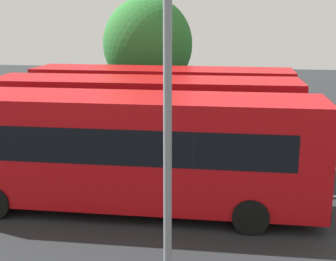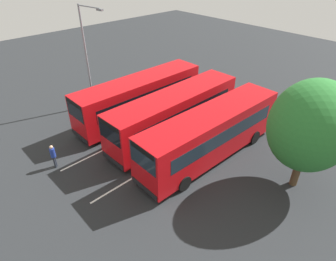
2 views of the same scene
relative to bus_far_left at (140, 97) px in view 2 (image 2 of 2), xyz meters
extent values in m
plane|color=#232628|center=(0.51, 3.69, -1.88)|extent=(72.91, 72.91, 0.00)
cube|color=#B70C11|center=(-0.03, 0.00, 0.01)|extent=(11.28, 2.52, 3.09)
cube|color=black|center=(5.56, 0.03, 0.84)|extent=(0.13, 2.17, 1.30)
cube|color=black|center=(-0.04, 1.20, 0.38)|extent=(9.47, 0.13, 0.99)
cube|color=black|center=(-0.02, -1.20, 0.38)|extent=(9.47, 0.13, 0.99)
cube|color=black|center=(5.58, 0.03, 1.37)|extent=(0.11, 1.97, 0.32)
cube|color=black|center=(5.59, 0.03, -1.32)|extent=(0.11, 2.27, 0.36)
cylinder|color=black|center=(3.57, 1.19, -1.39)|extent=(0.98, 0.29, 0.98)
cylinder|color=black|center=(3.58, -1.15, -1.39)|extent=(0.98, 0.29, 0.98)
cylinder|color=black|center=(-3.64, 1.15, -1.39)|extent=(0.98, 0.29, 0.98)
cylinder|color=black|center=(-3.63, -1.19, -1.39)|extent=(0.98, 0.29, 0.98)
cube|color=#B70C11|center=(-0.23, 3.86, 0.01)|extent=(11.32, 2.72, 3.09)
cube|color=black|center=(5.36, 3.99, 0.84)|extent=(0.17, 2.17, 1.30)
cube|color=black|center=(-0.26, 5.07, 0.38)|extent=(9.46, 0.30, 0.99)
cube|color=black|center=(-0.20, 2.66, 0.38)|extent=(9.46, 0.30, 0.99)
cube|color=black|center=(5.38, 3.99, 1.37)|extent=(0.15, 1.97, 0.32)
cube|color=black|center=(5.39, 3.99, -1.32)|extent=(0.15, 2.27, 0.36)
cylinder|color=black|center=(3.35, 5.12, -1.39)|extent=(0.99, 0.30, 0.98)
cylinder|color=black|center=(3.40, 2.77, -1.39)|extent=(0.99, 0.30, 0.98)
cylinder|color=black|center=(-3.86, 4.95, -1.39)|extent=(0.99, 0.30, 0.98)
cylinder|color=black|center=(-3.81, 2.61, -1.39)|extent=(0.99, 0.30, 0.98)
cube|color=#B70C11|center=(-0.14, 7.41, 0.01)|extent=(11.30, 2.60, 3.09)
cube|color=#19232D|center=(5.45, 7.34, 0.84)|extent=(0.15, 2.17, 1.30)
cube|color=#19232D|center=(-0.12, 8.61, 0.38)|extent=(9.47, 0.20, 0.99)
cube|color=#19232D|center=(-0.15, 6.21, 0.38)|extent=(9.47, 0.20, 0.99)
cube|color=black|center=(5.47, 7.34, 1.37)|extent=(0.12, 1.97, 0.32)
cube|color=black|center=(5.48, 7.34, -1.32)|extent=(0.13, 2.27, 0.36)
cylinder|color=black|center=(3.48, 8.54, -1.39)|extent=(0.98, 0.29, 0.98)
cylinder|color=black|center=(3.45, 6.19, -1.39)|extent=(0.98, 0.29, 0.98)
cylinder|color=black|center=(-3.73, 8.63, -1.39)|extent=(0.98, 0.29, 0.98)
cylinder|color=black|center=(-3.76, 6.28, -1.39)|extent=(0.98, 0.29, 0.98)
cylinder|color=#232833|center=(8.09, 1.30, -1.47)|extent=(0.13, 0.13, 0.82)
cylinder|color=#232833|center=(8.19, 1.42, -1.47)|extent=(0.13, 0.13, 0.82)
cylinder|color=navy|center=(8.14, 1.36, -0.74)|extent=(0.45, 0.45, 0.65)
sphere|color=tan|center=(8.14, 1.36, -0.30)|extent=(0.22, 0.22, 0.22)
cylinder|color=gray|center=(1.85, -4.53, 2.42)|extent=(0.16, 0.16, 8.60)
cylinder|color=gray|center=(1.66, -3.34, 6.62)|extent=(0.49, 2.39, 0.10)
cube|color=slate|center=(1.46, -2.15, 6.54)|extent=(0.29, 0.58, 0.14)
cylinder|color=#4C3823|center=(-1.75, 12.71, -0.72)|extent=(0.44, 0.44, 2.33)
ellipsoid|color=#28702D|center=(-1.75, 12.71, 2.28)|extent=(4.89, 4.40, 5.14)
cube|color=silver|center=(0.51, 1.81, -1.88)|extent=(15.28, 0.44, 0.01)
cube|color=silver|center=(0.51, 5.57, -1.88)|extent=(15.28, 0.44, 0.01)
camera|label=1|loc=(3.05, -12.78, 3.74)|focal=49.97mm
camera|label=2|loc=(12.66, 17.08, 10.33)|focal=30.75mm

